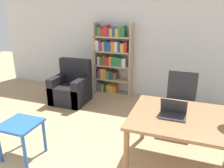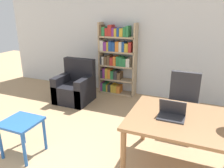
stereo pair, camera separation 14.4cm
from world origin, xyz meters
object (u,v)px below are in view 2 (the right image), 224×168
object	(u,v)px
side_table_blue	(22,127)
armchair	(75,88)
desk	(185,125)
office_chair	(182,105)
bookshelf	(115,59)
laptop	(172,114)

from	to	relation	value
side_table_blue	armchair	size ratio (longest dim) A/B	0.57
desk	armchair	world-z (taller)	armchair
office_chair	bookshelf	size ratio (longest dim) A/B	0.58
office_chair	laptop	bearing A→B (deg)	-92.64
desk	side_table_blue	world-z (taller)	desk
armchair	desk	bearing A→B (deg)	-29.80
desk	side_table_blue	size ratio (longest dim) A/B	2.62
armchair	side_table_blue	bearing A→B (deg)	-79.77
laptop	armchair	distance (m)	2.84
armchair	bookshelf	size ratio (longest dim) A/B	0.55
office_chair	bookshelf	bearing A→B (deg)	145.68
desk	armchair	size ratio (longest dim) A/B	1.48
office_chair	armchair	xyz separation A→B (m)	(-2.41, 0.35, -0.13)
laptop	armchair	world-z (taller)	laptop
armchair	office_chair	bearing A→B (deg)	-8.29
laptop	armchair	size ratio (longest dim) A/B	0.34
side_table_blue	bookshelf	size ratio (longest dim) A/B	0.31
laptop	side_table_blue	bearing A→B (deg)	-165.49
desk	office_chair	bearing A→B (deg)	96.46
desk	armchair	distance (m)	2.94
desk	laptop	bearing A→B (deg)	-166.35
armchair	bookshelf	world-z (taller)	bookshelf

